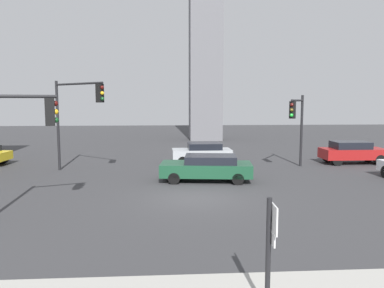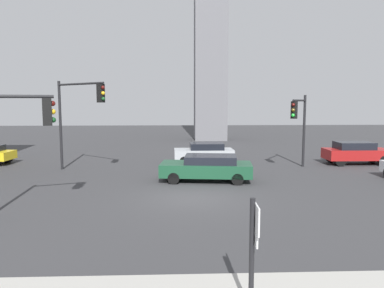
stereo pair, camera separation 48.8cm
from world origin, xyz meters
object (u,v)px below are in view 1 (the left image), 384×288
object	(u,v)px
traffic_light_1	(18,128)
direction_sign	(270,242)
car_3	(207,167)
car_2	(202,153)
car_4	(352,152)
traffic_light_2	(77,106)
traffic_light_0	(297,118)

from	to	relation	value
traffic_light_1	direction_sign	bearing A→B (deg)	-63.81
direction_sign	car_3	xyz separation A→B (m)	(0.15, 12.67, -0.81)
direction_sign	car_2	size ratio (longest dim) A/B	0.57
car_3	car_4	xyz separation A→B (m)	(10.36, 4.91, 0.06)
direction_sign	traffic_light_2	world-z (taller)	traffic_light_2
car_2	car_3	distance (m)	5.46
traffic_light_1	car_3	bearing A→B (deg)	18.60
direction_sign	car_2	xyz separation A→B (m)	(0.40, 18.12, -0.79)
car_2	traffic_light_1	bearing A→B (deg)	55.07
car_2	car_4	size ratio (longest dim) A/B	0.94
car_2	car_4	bearing A→B (deg)	175.64
car_2	traffic_light_2	bearing A→B (deg)	20.24
traffic_light_2	car_2	world-z (taller)	traffic_light_2
traffic_light_0	car_2	bearing A→B (deg)	-81.28
traffic_light_2	car_2	xyz separation A→B (m)	(7.46, 2.94, -3.15)
car_2	car_3	size ratio (longest dim) A/B	0.80
traffic_light_0	car_2	distance (m)	6.53
direction_sign	traffic_light_1	bearing A→B (deg)	138.64
traffic_light_0	car_4	distance (m)	5.46
traffic_light_1	car_2	bearing A→B (deg)	36.12
traffic_light_2	car_3	world-z (taller)	traffic_light_2
direction_sign	traffic_light_0	world-z (taller)	traffic_light_0
car_3	traffic_light_1	bearing A→B (deg)	45.33
direction_sign	car_3	size ratio (longest dim) A/B	0.46
traffic_light_0	traffic_light_2	bearing A→B (deg)	-55.54
traffic_light_2	car_2	distance (m)	8.61
car_2	car_3	world-z (taller)	car_2
traffic_light_1	traffic_light_2	size ratio (longest dim) A/B	0.84
traffic_light_1	car_2	size ratio (longest dim) A/B	1.14
traffic_light_2	car_4	xyz separation A→B (m)	(17.56, 2.39, -3.11)
traffic_light_1	car_4	world-z (taller)	traffic_light_1
direction_sign	car_2	world-z (taller)	direction_sign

